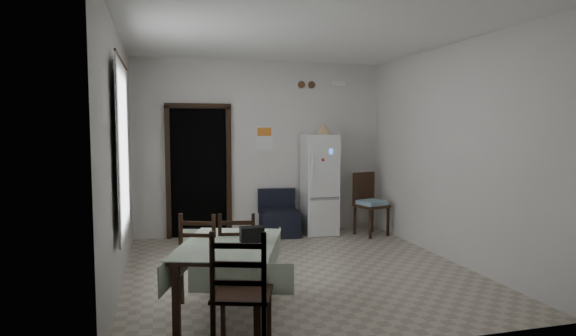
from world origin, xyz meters
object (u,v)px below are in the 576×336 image
(navy_seat, at_px, (280,213))
(corner_chair, at_px, (372,204))
(dining_table, at_px, (230,278))
(dining_chair_far_left, at_px, (202,255))
(dining_chair_far_right, at_px, (238,254))
(dining_chair_near_head, at_px, (242,292))
(fridge, at_px, (319,184))

(navy_seat, relative_size, corner_chair, 0.73)
(dining_table, relative_size, dining_chair_far_left, 1.44)
(dining_chair_far_right, xyz_separation_m, dining_chair_near_head, (-0.18, -1.35, 0.06))
(dining_chair_far_left, bearing_deg, dining_chair_far_right, -163.93)
(dining_table, bearing_deg, navy_seat, 86.79)
(fridge, xyz_separation_m, dining_table, (-1.96, -3.13, -0.49))
(fridge, distance_m, dining_table, 3.73)
(fridge, relative_size, dining_chair_far_right, 1.83)
(fridge, bearing_deg, dining_chair_far_right, -122.38)
(dining_chair_far_right, bearing_deg, dining_chair_far_left, 7.09)
(dining_chair_far_right, distance_m, dining_chair_near_head, 1.37)
(fridge, height_order, navy_seat, fridge)
(navy_seat, height_order, corner_chair, corner_chair)
(dining_table, relative_size, dining_chair_near_head, 1.29)
(navy_seat, xyz_separation_m, dining_table, (-1.27, -3.13, -0.03))
(corner_chair, height_order, dining_table, corner_chair)
(dining_chair_far_left, height_order, dining_chair_far_right, dining_chair_far_left)
(navy_seat, relative_size, dining_chair_far_right, 0.83)
(dining_chair_far_left, xyz_separation_m, dining_chair_near_head, (0.19, -1.38, 0.05))
(fridge, bearing_deg, navy_seat, -178.32)
(dining_table, distance_m, dining_chair_near_head, 0.92)
(dining_chair_near_head, bearing_deg, dining_chair_far_left, -64.07)
(fridge, distance_m, navy_seat, 0.83)
(dining_table, height_order, dining_chair_far_left, dining_chair_far_left)
(fridge, bearing_deg, dining_chair_far_left, -127.75)
(fridge, xyz_separation_m, dining_chair_far_left, (-2.18, -2.65, -0.38))
(fridge, xyz_separation_m, corner_chair, (0.80, -0.35, -0.32))
(fridge, height_order, dining_chair_near_head, fridge)
(navy_seat, relative_size, dining_chair_far_left, 0.82)
(dining_chair_far_left, relative_size, dining_chair_near_head, 0.90)
(dining_table, bearing_deg, dining_chair_near_head, -72.77)
(dining_chair_far_right, bearing_deg, dining_table, 83.47)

